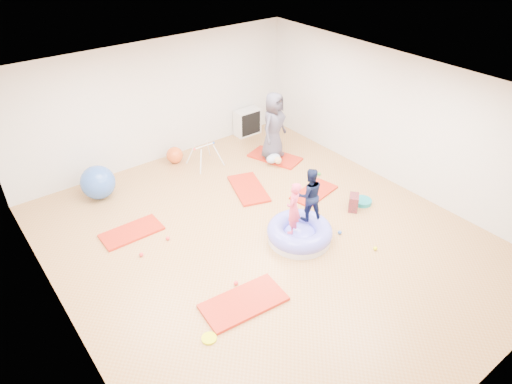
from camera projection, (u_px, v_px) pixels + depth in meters
room at (267, 175)px, 7.65m from camera, size 7.01×8.01×2.81m
gym_mat_front_left at (244, 302)px, 7.08m from camera, size 1.36×0.77×0.05m
gym_mat_mid_left at (132, 232)px, 8.57m from camera, size 1.12×0.57×0.05m
gym_mat_center_back at (249, 189)px, 9.84m from camera, size 0.96×1.35×0.05m
gym_mat_right at (314, 192)px, 9.71m from camera, size 1.14×0.72×0.04m
gym_mat_rear_right at (275, 157)px, 11.02m from camera, size 0.99×1.36×0.05m
inflatable_cushion at (300, 233)px, 8.35m from camera, size 1.20×1.20×0.38m
child_pink at (294, 206)px, 7.85m from camera, size 0.43×0.39×0.99m
child_navy at (309, 192)px, 8.17m from camera, size 0.63×0.58×1.04m
adult_caregiver at (274, 126)px, 10.56m from camera, size 0.91×0.75×1.61m
infant at (274, 159)px, 10.66m from camera, size 0.37×0.38×0.22m
ball_pit_balls at (266, 235)px, 8.47m from camera, size 4.50×2.60×0.08m
exercise_ball_blue at (98, 182)px, 9.43m from camera, size 0.71×0.71×0.71m
exercise_ball_orange at (175, 155)px, 10.76m from camera, size 0.39×0.39×0.39m
infant_play_gym at (205, 152)px, 10.54m from camera, size 0.69×0.65×0.53m
cube_shelf at (247, 122)px, 11.97m from camera, size 0.69×0.34×0.69m
balance_disc at (362, 201)px, 9.39m from camera, size 0.38×0.38×0.08m
backpack at (354, 203)px, 9.14m from camera, size 0.34×0.32×0.33m
yellow_toy at (209, 338)px, 6.52m from camera, size 0.22×0.22×0.03m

